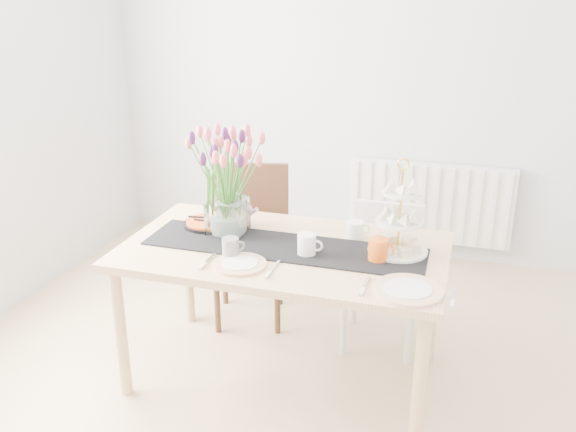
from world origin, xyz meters
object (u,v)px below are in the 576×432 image
(chair_brown, at_px, (250,230))
(tulip_vase, at_px, (226,165))
(mug_grey, at_px, (231,248))
(cream_jug, at_px, (355,230))
(teapot, at_px, (237,211))
(plate_left, at_px, (240,264))
(radiator, at_px, (429,203))
(mug_white, at_px, (307,245))
(chair_white, at_px, (384,265))
(tart_tin, at_px, (209,223))
(mug_orange, at_px, (378,250))
(cake_stand, at_px, (399,230))
(dining_table, at_px, (284,261))
(plate_right, at_px, (408,290))

(chair_brown, distance_m, tulip_vase, 0.77)
(mug_grey, bearing_deg, cream_jug, -2.17)
(teapot, distance_m, plate_left, 0.51)
(radiator, height_order, mug_white, mug_white)
(chair_white, bearing_deg, tart_tin, -158.06)
(tart_tin, height_order, mug_white, mug_white)
(mug_orange, xyz_separation_m, plate_left, (-0.60, -0.24, -0.05))
(teapot, bearing_deg, plate_left, -52.64)
(tulip_vase, height_order, cake_stand, tulip_vase)
(dining_table, relative_size, tart_tin, 5.83)
(mug_orange, bearing_deg, mug_white, 151.53)
(radiator, bearing_deg, dining_table, -108.65)
(chair_brown, distance_m, tart_tin, 0.51)
(mug_white, bearing_deg, tulip_vase, 159.41)
(dining_table, bearing_deg, cream_jug, 35.01)
(mug_orange, bearing_deg, chair_brown, 110.29)
(cake_stand, relative_size, plate_left, 1.70)
(mug_grey, bearing_deg, radiator, 27.98)
(dining_table, bearing_deg, cake_stand, 9.92)
(chair_white, height_order, cake_stand, cake_stand)
(teapot, distance_m, cream_jug, 0.64)
(tart_tin, bearing_deg, dining_table, -18.43)
(teapot, xyz_separation_m, cream_jug, (0.64, 0.01, -0.04))
(chair_brown, bearing_deg, mug_grey, -91.05)
(mug_grey, relative_size, plate_right, 0.32)
(dining_table, distance_m, chair_white, 0.73)
(mug_white, relative_size, plate_left, 0.43)
(teapot, distance_m, mug_orange, 0.83)
(tulip_vase, bearing_deg, plate_left, -60.30)
(mug_grey, relative_size, mug_orange, 0.86)
(teapot, bearing_deg, chair_brown, 115.91)
(dining_table, bearing_deg, radiator, 71.35)
(radiator, distance_m, chair_white, 1.22)
(dining_table, relative_size, mug_orange, 14.45)
(tart_tin, bearing_deg, teapot, 20.26)
(mug_orange, bearing_deg, radiator, 52.19)
(cream_jug, height_order, mug_white, mug_white)
(tart_tin, bearing_deg, tulip_vase, -24.59)
(cake_stand, xyz_separation_m, plate_right, (0.09, -0.39, -0.11))
(cream_jug, xyz_separation_m, plate_left, (-0.45, -0.48, -0.04))
(chair_white, height_order, mug_white, mug_white)
(dining_table, bearing_deg, tart_tin, 161.57)
(radiator, height_order, mug_orange, mug_orange)
(mug_white, distance_m, mug_orange, 0.34)
(chair_brown, height_order, mug_orange, chair_brown)
(mug_grey, distance_m, plate_right, 0.86)
(radiator, relative_size, plate_right, 3.99)
(dining_table, relative_size, cake_stand, 3.78)
(dining_table, distance_m, plate_left, 0.30)
(chair_white, distance_m, tulip_vase, 1.11)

